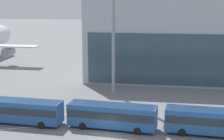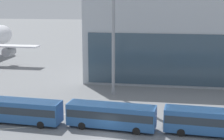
{
  "view_description": "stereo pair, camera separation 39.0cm",
  "coord_description": "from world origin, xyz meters",
  "px_view_note": "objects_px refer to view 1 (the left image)",
  "views": [
    {
      "loc": [
        6.65,
        -39.35,
        17.11
      ],
      "look_at": [
        -2.43,
        21.26,
        4.0
      ],
      "focal_mm": 55.0,
      "sensor_mm": 36.0,
      "label": 1
    },
    {
      "loc": [
        7.04,
        -39.29,
        17.11
      ],
      "look_at": [
        -2.43,
        21.26,
        4.0
      ],
      "focal_mm": 55.0,
      "sensor_mm": 36.0,
      "label": 2
    }
  ],
  "objects_px": {
    "shuttle_bus_2": "(20,110)",
    "floodlight_mast": "(114,3)",
    "shuttle_bus_4": "(212,120)",
    "airliner_at_gate_far": "(194,47)",
    "shuttle_bus_3": "(112,115)"
  },
  "relations": [
    {
      "from": "shuttle_bus_3",
      "to": "floodlight_mast",
      "type": "distance_m",
      "value": 21.58
    },
    {
      "from": "airliner_at_gate_far",
      "to": "shuttle_bus_4",
      "type": "bearing_deg",
      "value": -179.1
    },
    {
      "from": "shuttle_bus_3",
      "to": "airliner_at_gate_far",
      "type": "bearing_deg",
      "value": 76.99
    },
    {
      "from": "airliner_at_gate_far",
      "to": "floodlight_mast",
      "type": "xyz_separation_m",
      "value": [
        -15.96,
        -25.23,
        10.76
      ]
    },
    {
      "from": "shuttle_bus_3",
      "to": "shuttle_bus_4",
      "type": "relative_size",
      "value": 1.0
    },
    {
      "from": "shuttle_bus_2",
      "to": "floodlight_mast",
      "type": "xyz_separation_m",
      "value": [
        10.61,
        16.02,
        14.19
      ]
    },
    {
      "from": "shuttle_bus_2",
      "to": "shuttle_bus_4",
      "type": "bearing_deg",
      "value": 3.23
    },
    {
      "from": "shuttle_bus_2",
      "to": "shuttle_bus_3",
      "type": "xyz_separation_m",
      "value": [
        12.76,
        -0.09,
        0.0
      ]
    },
    {
      "from": "shuttle_bus_3",
      "to": "floodlight_mast",
      "type": "bearing_deg",
      "value": 103.09
    },
    {
      "from": "shuttle_bus_2",
      "to": "shuttle_bus_4",
      "type": "distance_m",
      "value": 25.53
    },
    {
      "from": "airliner_at_gate_far",
      "to": "shuttle_bus_3",
      "type": "xyz_separation_m",
      "value": [
        -13.8,
        -41.33,
        -3.44
      ]
    },
    {
      "from": "shuttle_bus_3",
      "to": "floodlight_mast",
      "type": "xyz_separation_m",
      "value": [
        -2.16,
        16.1,
        14.19
      ]
    },
    {
      "from": "shuttle_bus_2",
      "to": "floodlight_mast",
      "type": "height_order",
      "value": "floodlight_mast"
    },
    {
      "from": "shuttle_bus_2",
      "to": "shuttle_bus_3",
      "type": "relative_size",
      "value": 1.0
    },
    {
      "from": "shuttle_bus_3",
      "to": "shuttle_bus_4",
      "type": "bearing_deg",
      "value": 4.31
    }
  ]
}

